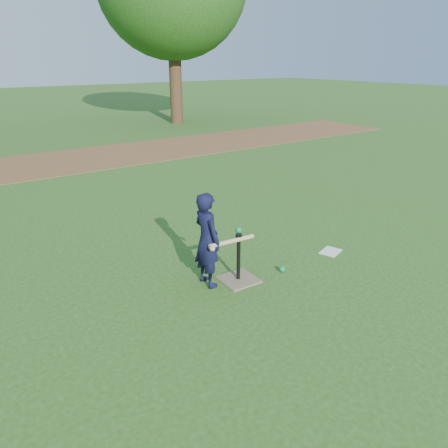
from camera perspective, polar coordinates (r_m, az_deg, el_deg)
ground at (r=5.56m, az=-2.01°, el=-6.62°), size 80.00×80.00×0.00m
dirt_strip at (r=12.19m, az=-22.28°, el=7.28°), size 24.00×3.00×0.01m
child at (r=5.10m, az=-2.23°, el=-2.09°), size 0.28×0.42×1.15m
wiffle_ball_ground at (r=5.65m, az=7.61°, el=-5.86°), size 0.08×0.08×0.08m
clipboard at (r=6.35m, az=13.73°, el=-3.50°), size 0.36×0.31×0.01m
batting_tee at (r=5.38m, az=1.88°, el=-6.31°), size 0.45×0.45×0.61m
swing_action at (r=5.12m, az=0.95°, el=-2.03°), size 0.63×0.22×0.13m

